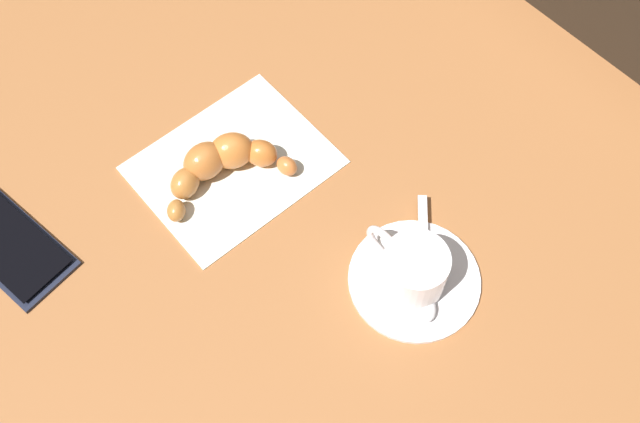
# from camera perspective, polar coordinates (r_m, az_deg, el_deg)

# --- Properties ---
(ground_plane) EXTENTS (1.80, 1.80, 0.00)m
(ground_plane) POSITION_cam_1_polar(r_m,az_deg,el_deg) (0.75, -1.08, -0.27)
(ground_plane) COLOR #975D33
(saucer) EXTENTS (0.13, 0.13, 0.01)m
(saucer) POSITION_cam_1_polar(r_m,az_deg,el_deg) (0.72, 7.24, -5.11)
(saucer) COLOR white
(saucer) RESTS_ON ground
(espresso_cup) EXTENTS (0.09, 0.06, 0.05)m
(espresso_cup) POSITION_cam_1_polar(r_m,az_deg,el_deg) (0.69, 7.08, -4.36)
(espresso_cup) COLOR white
(espresso_cup) RESTS_ON saucer
(teaspoon) EXTENTS (0.08, 0.12, 0.01)m
(teaspoon) POSITION_cam_1_polar(r_m,az_deg,el_deg) (0.71, 8.00, -5.04)
(teaspoon) COLOR silver
(teaspoon) RESTS_ON saucer
(sugar_packet) EXTENTS (0.05, 0.07, 0.01)m
(sugar_packet) POSITION_cam_1_polar(r_m,az_deg,el_deg) (0.72, 5.06, -3.99)
(sugar_packet) COLOR white
(sugar_packet) RESTS_ON saucer
(napkin) EXTENTS (0.20, 0.22, 0.00)m
(napkin) POSITION_cam_1_polar(r_m,az_deg,el_deg) (0.78, -6.63, 3.58)
(napkin) COLOR silver
(napkin) RESTS_ON ground
(croissant) EXTENTS (0.10, 0.13, 0.04)m
(croissant) POSITION_cam_1_polar(r_m,az_deg,el_deg) (0.76, -7.59, 3.78)
(croissant) COLOR #C26A32
(croissant) RESTS_ON napkin
(cell_phone) EXTENTS (0.14, 0.08, 0.01)m
(cell_phone) POSITION_cam_1_polar(r_m,az_deg,el_deg) (0.79, -22.70, -2.38)
(cell_phone) COLOR #1B2031
(cell_phone) RESTS_ON ground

